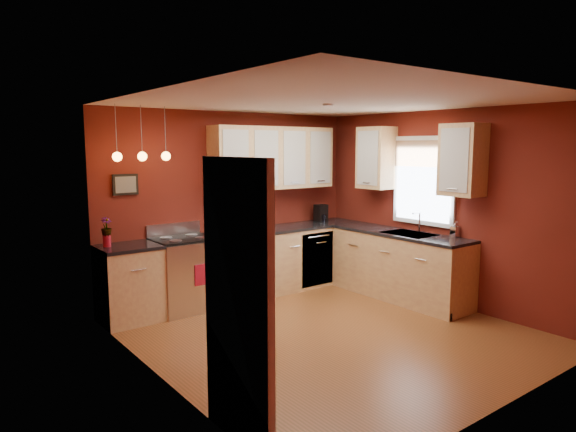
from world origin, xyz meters
TOP-DOWN VIEW (x-y plane):
  - floor at (0.00, 0.00)m, footprint 4.20×4.20m
  - ceiling at (0.00, 0.00)m, footprint 4.00×4.20m
  - wall_back at (0.00, 2.10)m, footprint 4.00×0.02m
  - wall_front at (0.00, -2.10)m, footprint 4.00×0.02m
  - wall_left at (-2.00, 0.00)m, footprint 0.02×4.20m
  - wall_right at (2.00, 0.00)m, footprint 0.02×4.20m
  - base_cabinets_back_left at (-1.65, 1.80)m, footprint 0.70×0.60m
  - base_cabinets_back_right at (0.73, 1.80)m, footprint 2.54×0.60m
  - base_cabinets_right at (1.70, 0.45)m, footprint 0.60×2.10m
  - counter_back_left at (-1.65, 1.80)m, footprint 0.70×0.62m
  - counter_back_right at (0.73, 1.80)m, footprint 2.54×0.62m
  - counter_right at (1.70, 0.45)m, footprint 0.62×2.10m
  - gas_range at (-0.92, 1.80)m, footprint 0.76×0.64m
  - dishwasher_front at (1.10, 1.51)m, footprint 0.60×0.02m
  - sink at (1.70, 0.30)m, footprint 0.50×0.70m
  - window at (1.97, 0.30)m, footprint 0.06×1.02m
  - door_left_wall at (-1.97, -1.20)m, footprint 0.12×0.82m
  - upper_cabinets_back at (0.60, 1.93)m, footprint 2.00×0.35m
  - upper_cabinets_right at (1.82, 0.32)m, footprint 0.35×1.95m
  - wall_picture at (-1.55, 2.08)m, footprint 0.32×0.03m
  - pendant_lights at (-1.45, 1.75)m, footprint 0.71×0.11m
  - red_canister at (-0.29, 1.77)m, footprint 0.13×0.13m
  - red_vase at (-1.88, 1.87)m, footprint 0.09×0.09m
  - flowers at (-1.88, 1.87)m, footprint 0.15×0.15m
  - coffee_maker at (1.50, 1.89)m, footprint 0.19×0.19m
  - soap_pump at (1.95, -0.25)m, footprint 0.10×0.10m
  - dish_towel at (-0.84, 1.47)m, footprint 0.19×0.01m

SIDE VIEW (x-z plane):
  - floor at x=0.00m, z-range 0.00..0.00m
  - base_cabinets_back_left at x=-1.65m, z-range 0.00..0.90m
  - base_cabinets_back_right at x=0.73m, z-range 0.00..0.90m
  - base_cabinets_right at x=1.70m, z-range 0.00..0.90m
  - dishwasher_front at x=1.10m, z-range 0.05..0.85m
  - gas_range at x=-0.92m, z-range -0.07..1.04m
  - dish_towel at x=-0.84m, z-range 0.39..0.65m
  - sink at x=1.70m, z-range 0.75..1.08m
  - counter_back_left at x=-1.65m, z-range 0.90..0.94m
  - counter_back_right at x=0.73m, z-range 0.90..0.94m
  - counter_right at x=1.70m, z-range 0.90..0.94m
  - red_vase at x=-1.88m, z-range 0.94..1.09m
  - door_left_wall at x=-1.97m, z-range 0.00..2.05m
  - red_canister at x=-0.29m, z-range 0.94..1.13m
  - soap_pump at x=1.95m, z-range 0.94..1.15m
  - coffee_maker at x=1.50m, z-range 0.93..1.20m
  - flowers at x=-1.88m, z-range 1.07..1.29m
  - wall_back at x=0.00m, z-range 0.00..2.60m
  - wall_front at x=0.00m, z-range 0.00..2.60m
  - wall_left at x=-2.00m, z-range 0.00..2.60m
  - wall_right at x=2.00m, z-range 0.00..2.60m
  - wall_picture at x=-1.55m, z-range 1.52..1.78m
  - window at x=1.97m, z-range 1.08..2.30m
  - upper_cabinets_back at x=0.60m, z-range 1.50..2.40m
  - upper_cabinets_right at x=1.82m, z-range 1.50..2.40m
  - pendant_lights at x=-1.45m, z-range 1.68..2.34m
  - ceiling at x=0.00m, z-range 2.59..2.61m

